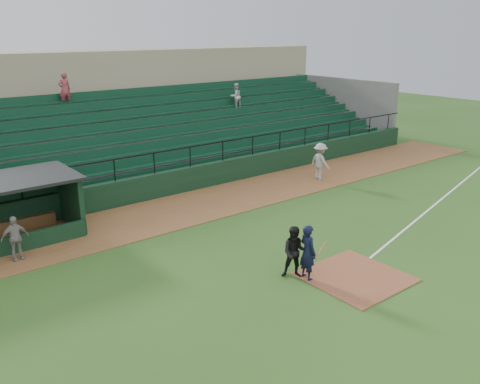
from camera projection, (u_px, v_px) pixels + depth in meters
ground at (331, 266)px, 17.17m from camera, size 90.00×90.00×0.00m
warning_track at (199, 205)px, 23.13m from camera, size 40.00×4.00×0.03m
home_plate_dirt at (355, 277)px, 16.42m from camera, size 3.00×3.00×0.03m
foul_line at (431, 208)px, 22.80m from camera, size 17.49×4.44×0.01m
stadium_structure at (115, 129)px, 28.73m from camera, size 38.00×13.08×6.40m
batter_at_plate at (308, 252)px, 16.07m from camera, size 1.05×0.73×1.85m
umpire at (295, 252)px, 16.18m from camera, size 1.07×1.06×1.74m
runner at (320, 161)px, 26.80m from camera, size 0.78×1.29×1.96m
dugout_player_a at (15, 238)px, 17.41m from camera, size 0.94×0.42×1.59m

